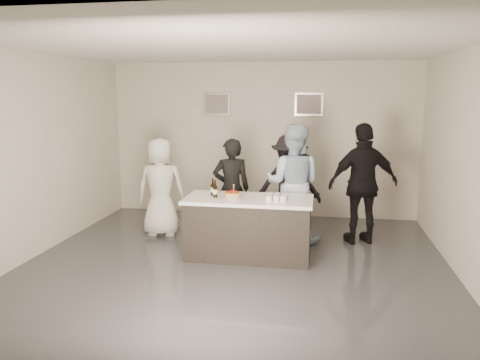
{
  "coord_description": "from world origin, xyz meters",
  "views": [
    {
      "loc": [
        1.16,
        -6.13,
        2.38
      ],
      "look_at": [
        0.0,
        0.5,
        1.15
      ],
      "focal_mm": 35.0,
      "sensor_mm": 36.0,
      "label": 1
    }
  ],
  "objects_px": {
    "beer_bottle_b": "(215,189)",
    "person_guest_right": "(363,184)",
    "cake": "(232,195)",
    "bar_counter": "(249,228)",
    "person_guest_left": "(161,187)",
    "person_main_black": "(231,189)",
    "person_main_blue": "(293,183)",
    "beer_bottle_a": "(213,187)",
    "person_guest_back": "(289,184)"
  },
  "relations": [
    {
      "from": "bar_counter",
      "to": "person_guest_right",
      "type": "relative_size",
      "value": 0.95
    },
    {
      "from": "beer_bottle_a",
      "to": "person_main_black",
      "type": "height_order",
      "value": "person_main_black"
    },
    {
      "from": "person_guest_back",
      "to": "person_main_black",
      "type": "bearing_deg",
      "value": 34.76
    },
    {
      "from": "beer_bottle_b",
      "to": "person_main_black",
      "type": "xyz_separation_m",
      "value": [
        0.06,
        0.93,
        -0.19
      ]
    },
    {
      "from": "bar_counter",
      "to": "person_guest_left",
      "type": "height_order",
      "value": "person_guest_left"
    },
    {
      "from": "beer_bottle_b",
      "to": "person_guest_left",
      "type": "relative_size",
      "value": 0.16
    },
    {
      "from": "person_main_blue",
      "to": "person_main_black",
      "type": "bearing_deg",
      "value": 9.29
    },
    {
      "from": "person_main_black",
      "to": "person_guest_right",
      "type": "distance_m",
      "value": 2.14
    },
    {
      "from": "person_main_black",
      "to": "cake",
      "type": "bearing_deg",
      "value": 85.18
    },
    {
      "from": "person_guest_left",
      "to": "person_guest_right",
      "type": "bearing_deg",
      "value": 177.65
    },
    {
      "from": "beer_bottle_b",
      "to": "person_guest_left",
      "type": "height_order",
      "value": "person_guest_left"
    },
    {
      "from": "person_guest_left",
      "to": "person_guest_right",
      "type": "distance_m",
      "value": 3.35
    },
    {
      "from": "beer_bottle_b",
      "to": "person_guest_right",
      "type": "bearing_deg",
      "value": 25.62
    },
    {
      "from": "bar_counter",
      "to": "person_guest_right",
      "type": "bearing_deg",
      "value": 30.4
    },
    {
      "from": "beer_bottle_a",
      "to": "person_guest_right",
      "type": "distance_m",
      "value": 2.44
    },
    {
      "from": "person_guest_left",
      "to": "cake",
      "type": "bearing_deg",
      "value": 142.82
    },
    {
      "from": "cake",
      "to": "person_main_black",
      "type": "relative_size",
      "value": 0.14
    },
    {
      "from": "bar_counter",
      "to": "person_guest_right",
      "type": "xyz_separation_m",
      "value": [
        1.7,
        1.0,
        0.52
      ]
    },
    {
      "from": "bar_counter",
      "to": "beer_bottle_b",
      "type": "xyz_separation_m",
      "value": [
        -0.49,
        -0.05,
        0.58
      ]
    },
    {
      "from": "person_main_black",
      "to": "bar_counter",
      "type": "bearing_deg",
      "value": 99.28
    },
    {
      "from": "person_guest_right",
      "to": "person_guest_left",
      "type": "bearing_deg",
      "value": -15.42
    },
    {
      "from": "beer_bottle_b",
      "to": "person_guest_right",
      "type": "relative_size",
      "value": 0.13
    },
    {
      "from": "beer_bottle_b",
      "to": "person_main_black",
      "type": "bearing_deg",
      "value": 86.16
    },
    {
      "from": "cake",
      "to": "beer_bottle_b",
      "type": "relative_size",
      "value": 0.91
    },
    {
      "from": "person_main_blue",
      "to": "person_guest_back",
      "type": "bearing_deg",
      "value": -71.86
    },
    {
      "from": "person_main_blue",
      "to": "person_guest_left",
      "type": "xyz_separation_m",
      "value": [
        -2.23,
        -0.06,
        -0.13
      ]
    },
    {
      "from": "bar_counter",
      "to": "person_main_blue",
      "type": "distance_m",
      "value": 1.2
    },
    {
      "from": "beer_bottle_a",
      "to": "person_main_black",
      "type": "xyz_separation_m",
      "value": [
        0.13,
        0.8,
        -0.19
      ]
    },
    {
      "from": "cake",
      "to": "person_guest_left",
      "type": "distance_m",
      "value": 1.67
    },
    {
      "from": "person_main_blue",
      "to": "person_guest_left",
      "type": "distance_m",
      "value": 2.23
    },
    {
      "from": "beer_bottle_b",
      "to": "person_guest_left",
      "type": "xyz_separation_m",
      "value": [
        -1.15,
        0.91,
        -0.19
      ]
    },
    {
      "from": "cake",
      "to": "beer_bottle_b",
      "type": "height_order",
      "value": "beer_bottle_b"
    },
    {
      "from": "beer_bottle_a",
      "to": "beer_bottle_b",
      "type": "distance_m",
      "value": 0.15
    },
    {
      "from": "bar_counter",
      "to": "cake",
      "type": "xyz_separation_m",
      "value": [
        -0.24,
        -0.04,
        0.49
      ]
    },
    {
      "from": "cake",
      "to": "beer_bottle_a",
      "type": "height_order",
      "value": "beer_bottle_a"
    },
    {
      "from": "bar_counter",
      "to": "person_main_black",
      "type": "relative_size",
      "value": 1.1
    },
    {
      "from": "beer_bottle_b",
      "to": "bar_counter",
      "type": "bearing_deg",
      "value": 6.16
    },
    {
      "from": "person_main_black",
      "to": "person_guest_right",
      "type": "xyz_separation_m",
      "value": [
        2.13,
        0.12,
        0.13
      ]
    },
    {
      "from": "bar_counter",
      "to": "person_main_black",
      "type": "xyz_separation_m",
      "value": [
        -0.43,
        0.88,
        0.39
      ]
    },
    {
      "from": "person_main_black",
      "to": "person_main_blue",
      "type": "height_order",
      "value": "person_main_blue"
    },
    {
      "from": "bar_counter",
      "to": "beer_bottle_a",
      "type": "relative_size",
      "value": 7.15
    },
    {
      "from": "person_main_blue",
      "to": "person_guest_left",
      "type": "height_order",
      "value": "person_main_blue"
    },
    {
      "from": "cake",
      "to": "person_guest_right",
      "type": "xyz_separation_m",
      "value": [
        1.94,
        1.03,
        0.04
      ]
    },
    {
      "from": "person_main_blue",
      "to": "person_guest_right",
      "type": "height_order",
      "value": "person_guest_right"
    },
    {
      "from": "beer_bottle_a",
      "to": "person_main_blue",
      "type": "xyz_separation_m",
      "value": [
        1.14,
        0.84,
        -0.07
      ]
    },
    {
      "from": "cake",
      "to": "person_main_blue",
      "type": "bearing_deg",
      "value": 49.32
    },
    {
      "from": "beer_bottle_a",
      "to": "person_guest_back",
      "type": "xyz_separation_m",
      "value": [
        1.04,
        1.33,
        -0.17
      ]
    },
    {
      "from": "cake",
      "to": "person_main_blue",
      "type": "distance_m",
      "value": 1.26
    },
    {
      "from": "person_main_black",
      "to": "person_main_blue",
      "type": "xyz_separation_m",
      "value": [
        1.01,
        0.04,
        0.12
      ]
    },
    {
      "from": "bar_counter",
      "to": "beer_bottle_a",
      "type": "height_order",
      "value": "beer_bottle_a"
    }
  ]
}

